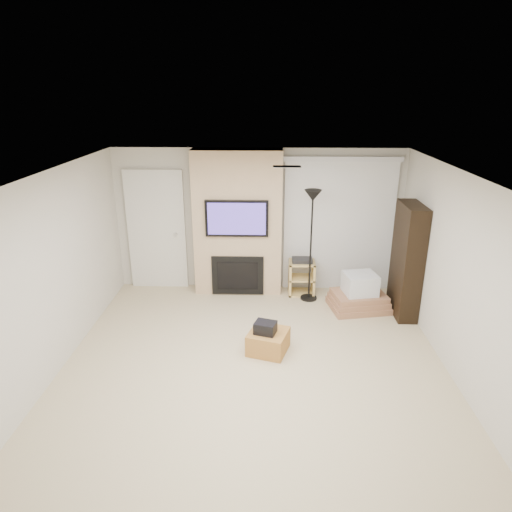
{
  "coord_description": "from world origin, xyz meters",
  "views": [
    {
      "loc": [
        0.17,
        -4.97,
        3.41
      ],
      "look_at": [
        0.0,
        1.2,
        1.15
      ],
      "focal_mm": 32.0,
      "sensor_mm": 36.0,
      "label": 1
    }
  ],
  "objects_px": {
    "ottoman": "(268,341)",
    "box_stack": "(359,295)",
    "av_stand": "(302,275)",
    "floor_lamp": "(312,215)",
    "bookshelf": "(407,261)"
  },
  "relations": [
    {
      "from": "box_stack",
      "to": "floor_lamp",
      "type": "bearing_deg",
      "value": 156.25
    },
    {
      "from": "ottoman",
      "to": "av_stand",
      "type": "distance_m",
      "value": 2.01
    },
    {
      "from": "floor_lamp",
      "to": "bookshelf",
      "type": "relative_size",
      "value": 1.06
    },
    {
      "from": "floor_lamp",
      "to": "bookshelf",
      "type": "height_order",
      "value": "floor_lamp"
    },
    {
      "from": "floor_lamp",
      "to": "box_stack",
      "type": "relative_size",
      "value": 1.86
    },
    {
      "from": "ottoman",
      "to": "av_stand",
      "type": "xyz_separation_m",
      "value": [
        0.58,
        1.92,
        0.2
      ]
    },
    {
      "from": "ottoman",
      "to": "box_stack",
      "type": "relative_size",
      "value": 0.49
    },
    {
      "from": "box_stack",
      "to": "ottoman",
      "type": "bearing_deg",
      "value": -137.71
    },
    {
      "from": "av_stand",
      "to": "bookshelf",
      "type": "relative_size",
      "value": 0.37
    },
    {
      "from": "ottoman",
      "to": "av_stand",
      "type": "height_order",
      "value": "av_stand"
    },
    {
      "from": "av_stand",
      "to": "box_stack",
      "type": "distance_m",
      "value": 1.07
    },
    {
      "from": "ottoman",
      "to": "box_stack",
      "type": "distance_m",
      "value": 2.01
    },
    {
      "from": "av_stand",
      "to": "box_stack",
      "type": "height_order",
      "value": "av_stand"
    },
    {
      "from": "ottoman",
      "to": "box_stack",
      "type": "height_order",
      "value": "box_stack"
    },
    {
      "from": "box_stack",
      "to": "bookshelf",
      "type": "height_order",
      "value": "bookshelf"
    }
  ]
}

